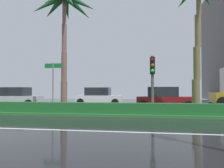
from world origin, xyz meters
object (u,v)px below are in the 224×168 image
object	(u,v)px
street_name_sign	(53,80)
car_in_traffic_third	(164,98)
palm_tree_centre_left	(64,10)
palm_tree_centre	(198,2)
car_in_traffic_second	(99,97)
car_in_traffic_leading	(16,97)
traffic_signal_median_right	(152,74)

from	to	relation	value
street_name_sign	car_in_traffic_third	bearing A→B (deg)	36.02
palm_tree_centre_left	palm_tree_centre	bearing A→B (deg)	0.85
car_in_traffic_second	car_in_traffic_leading	bearing A→B (deg)	-156.73
traffic_signal_median_right	street_name_sign	xyz separation A→B (m)	(-6.01, 0.17, -0.31)
palm_tree_centre_left	street_name_sign	bearing A→B (deg)	-110.55
palm_tree_centre	car_in_traffic_third	bearing A→B (deg)	113.90
street_name_sign	car_in_traffic_second	xyz separation A→B (m)	(1.08, 8.14, -1.25)
car_in_traffic_second	traffic_signal_median_right	bearing A→B (deg)	-59.33
street_name_sign	car_in_traffic_second	bearing A→B (deg)	82.44
palm_tree_centre	car_in_traffic_leading	xyz separation A→B (m)	(-14.55, 4.13, -5.99)
car_in_traffic_leading	car_in_traffic_third	xyz separation A→B (m)	(12.77, -0.11, 0.00)
car_in_traffic_third	palm_tree_centre_left	bearing A→B (deg)	-147.99
palm_tree_centre	traffic_signal_median_right	size ratio (longest dim) A/B	2.57
traffic_signal_median_right	street_name_sign	bearing A→B (deg)	178.38
car_in_traffic_leading	car_in_traffic_third	distance (m)	12.77
traffic_signal_median_right	car_in_traffic_third	distance (m)	5.56
traffic_signal_median_right	street_name_sign	world-z (taller)	traffic_signal_median_right
palm_tree_centre_left	car_in_traffic_leading	bearing A→B (deg)	145.23
traffic_signal_median_right	car_in_traffic_second	bearing A→B (deg)	120.67
palm_tree_centre	traffic_signal_median_right	xyz separation A→B (m)	(-2.76, -1.22, -4.42)
traffic_signal_median_right	car_in_traffic_leading	size ratio (longest dim) A/B	0.76
palm_tree_centre_left	palm_tree_centre	xyz separation A→B (m)	(8.42, 0.12, 0.08)
palm_tree_centre_left	car_in_traffic_second	world-z (taller)	palm_tree_centre_left
palm_tree_centre_left	traffic_signal_median_right	size ratio (longest dim) A/B	2.47
palm_tree_centre_left	traffic_signal_median_right	distance (m)	7.21
car_in_traffic_second	car_in_traffic_third	size ratio (longest dim) A/B	1.00
palm_tree_centre	palm_tree_centre_left	bearing A→B (deg)	-179.15
car_in_traffic_second	street_name_sign	bearing A→B (deg)	-97.56
palm_tree_centre_left	car_in_traffic_third	distance (m)	9.80
traffic_signal_median_right	street_name_sign	distance (m)	6.02
traffic_signal_median_right	car_in_traffic_leading	xyz separation A→B (m)	(-11.79, 5.36, -1.56)
car_in_traffic_leading	car_in_traffic_third	bearing A→B (deg)	-0.47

